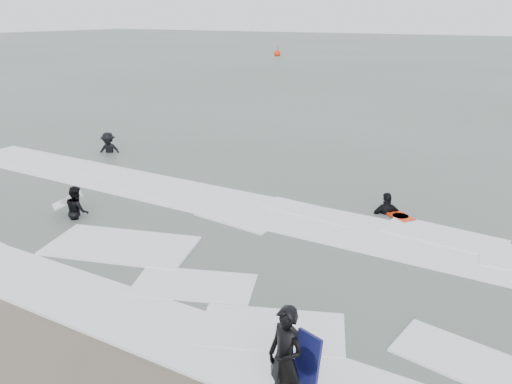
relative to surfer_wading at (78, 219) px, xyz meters
The scene contains 8 objects.
ground 5.78m from the surfer_wading, 27.14° to the right, with size 320.00×320.00×0.00m, color brown.
sea 77.53m from the surfer_wading, 86.19° to the left, with size 320.00×320.00×0.00m, color #47544C.
surfer_wading is the anchor object (origin of this frame).
surfer_breaker 7.87m from the surfer_wading, 128.81° to the left, with size 1.21×0.69×1.87m, color black.
surfer_right_near 9.87m from the surfer_wading, 32.24° to the left, with size 1.11×0.46×1.90m, color black.
surf_foam 5.26m from the surfer_wading, 11.65° to the left, with size 30.03×9.06×0.09m.
bodyboards 6.01m from the surfer_wading, ahead, with size 10.68×9.31×1.25m.
buoy 65.14m from the surfer_wading, 112.32° to the left, with size 1.00×1.00×1.65m.
Camera 1 is at (7.06, -7.15, 6.12)m, focal length 35.00 mm.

